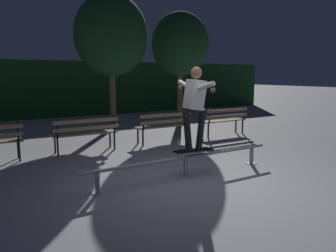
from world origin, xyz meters
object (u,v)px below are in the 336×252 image
grind_rail (186,161)px  tree_far_right (180,45)px  skateboard (194,151)px  park_bench_right_center (164,124)px  skateboarder (195,102)px  tree_behind_benches (111,36)px  park_bench_left_center (86,131)px  park_bench_rightmost (225,118)px

grind_rail → tree_far_right: (3.54, 5.66, 2.73)m
skateboard → tree_far_right: 7.06m
grind_rail → skateboard: bearing=0.0°
skateboard → park_bench_right_center: bearing=70.5°
skateboarder → tree_behind_benches: bearing=83.4°
park_bench_right_center → tree_far_right: tree_far_right is taller
skateboard → skateboarder: 0.94m
park_bench_right_center → skateboarder: bearing=-109.5°
park_bench_left_center → tree_behind_benches: (1.91, 3.08, 2.70)m
grind_rail → park_bench_right_center: park_bench_right_center is taller
park_bench_rightmost → tree_far_right: size_ratio=0.38×
park_bench_left_center → park_bench_right_center: same height
grind_rail → park_bench_rightmost: size_ratio=2.51×
park_bench_left_center → grind_rail: bearing=-70.3°
park_bench_right_center → park_bench_rightmost: (2.23, 0.00, 0.00)m
park_bench_rightmost → tree_far_right: bearing=87.8°
skateboard → grind_rail: bearing=-180.0°
park_bench_left_center → tree_behind_benches: size_ratio=0.34×
park_bench_left_center → tree_behind_benches: 4.52m
park_bench_right_center → tree_far_right: size_ratio=0.38×
skateboarder → tree_behind_benches: 6.27m
park_bench_right_center → park_bench_rightmost: bearing=0.0°
skateboarder → park_bench_right_center: bearing=70.5°
park_bench_rightmost → skateboarder: bearing=-138.5°
park_bench_rightmost → park_bench_right_center: bearing=180.0°
grind_rail → tree_far_right: bearing=57.9°
tree_behind_benches → grind_rail: bearing=-98.4°
skateboarder → grind_rail: bearing=179.9°
park_bench_rightmost → tree_behind_benches: size_ratio=0.34×
skateboarder → park_bench_left_center: size_ratio=0.97×
grind_rail → skateboard: 0.25m
skateboard → tree_behind_benches: (0.70, 5.95, 2.76)m
grind_rail → tree_far_right: 7.21m
skateboarder → park_bench_rightmost: 4.42m
park_bench_right_center → park_bench_rightmost: size_ratio=1.00×
tree_far_right → park_bench_rightmost: bearing=-92.2°
park_bench_left_center → park_bench_rightmost: bearing=0.0°
grind_rail → skateboard: (0.19, 0.00, 0.16)m
tree_behind_benches → park_bench_right_center: bearing=-84.0°
tree_behind_benches → park_bench_left_center: bearing=-121.8°
skateboard → skateboarder: size_ratio=0.51×
park_bench_right_center → park_bench_rightmost: same height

